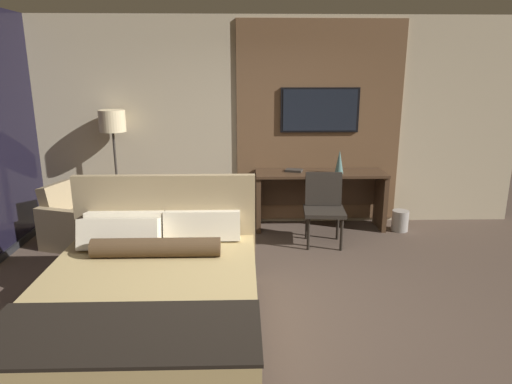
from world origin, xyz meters
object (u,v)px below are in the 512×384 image
at_px(desk, 320,190).
at_px(armchair_by_window, 78,224).
at_px(floor_lamp, 113,131).
at_px(vase_tall, 339,162).
at_px(waste_bin, 400,221).
at_px(desk_chair, 324,202).
at_px(book, 294,170).
at_px(bed, 148,300).
at_px(tv, 320,110).

relative_size(desk, armchair_by_window, 1.93).
relative_size(floor_lamp, vase_tall, 5.20).
distance_m(floor_lamp, waste_bin, 4.00).
relative_size(desk_chair, vase_tall, 2.83).
bearing_deg(waste_bin, book, 172.29).
bearing_deg(book, waste_bin, -7.71).
xyz_separation_m(desk_chair, book, (-0.32, 0.58, 0.28)).
bearing_deg(book, armchair_by_window, -168.69).
relative_size(bed, desk, 1.26).
relative_size(desk, desk_chair, 1.98).
height_order(desk, book, book).
bearing_deg(bed, book, 60.95).
distance_m(bed, book, 3.04).
distance_m(tv, desk_chair, 1.32).
xyz_separation_m(desk_chair, armchair_by_window, (-3.06, 0.03, -0.26)).
xyz_separation_m(desk_chair, floor_lamp, (-2.69, 0.59, 0.83)).
bearing_deg(desk, floor_lamp, 179.49).
height_order(bed, tv, tv).
height_order(tv, vase_tall, tv).
xyz_separation_m(desk, armchair_by_window, (-3.10, -0.54, -0.27)).
bearing_deg(vase_tall, desk_chair, -120.32).
height_order(armchair_by_window, floor_lamp, floor_lamp).
bearing_deg(floor_lamp, book, -0.26).
bearing_deg(desk_chair, desk, 90.60).
height_order(desk, waste_bin, desk).
height_order(bed, armchair_by_window, bed).
height_order(desk_chair, floor_lamp, floor_lamp).
bearing_deg(armchair_by_window, waste_bin, -67.23).
relative_size(armchair_by_window, floor_lamp, 0.56).
bearing_deg(waste_bin, desk, 170.51).
xyz_separation_m(tv, vase_tall, (0.23, -0.31, -0.64)).
bearing_deg(desk_chair, tv, 91.63).
height_order(desk_chair, armchair_by_window, desk_chair).
xyz_separation_m(desk_chair, waste_bin, (1.12, 0.38, -0.38)).
height_order(floor_lamp, vase_tall, floor_lamp).
distance_m(desk, desk_chair, 0.56).
bearing_deg(desk_chair, waste_bin, 23.42).
distance_m(floor_lamp, book, 2.43).
relative_size(armchair_by_window, vase_tall, 2.90).
distance_m(tv, vase_tall, 0.75).
bearing_deg(bed, floor_lamp, 109.15).
height_order(bed, desk_chair, bed).
bearing_deg(tv, armchair_by_window, -166.57).
height_order(bed, vase_tall, bed).
xyz_separation_m(tv, book, (-0.35, -0.19, -0.78)).
relative_size(tv, armchair_by_window, 1.18).
bearing_deg(floor_lamp, waste_bin, -3.08).
height_order(tv, book, tv).
distance_m(vase_tall, waste_bin, 1.17).
height_order(bed, waste_bin, bed).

